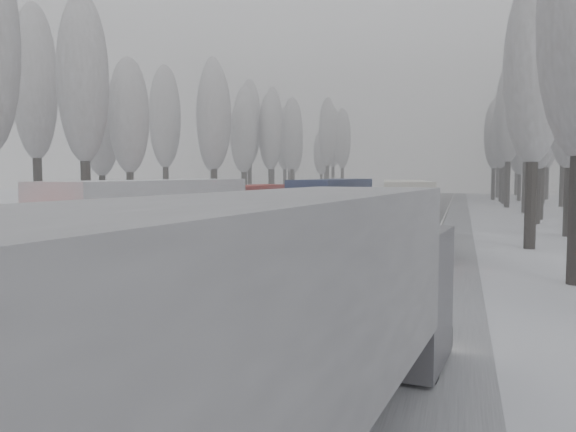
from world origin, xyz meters
The scene contains 51 objects.
carriageway_right centered at (5.25, 30.00, 0.01)m, with size 7.50×200.00×0.03m, color black.
carriageway_left centered at (-5.25, 30.00, 0.01)m, with size 7.50×200.00×0.03m, color black.
median_slush centered at (0.00, 30.00, 0.02)m, with size 3.00×200.00×0.04m, color #ABADB3.
shoulder_right centered at (10.20, 30.00, 0.02)m, with size 2.40×200.00×0.04m, color #ABADB3.
shoulder_left centered at (-10.20, 30.00, 0.02)m, with size 2.40×200.00×0.04m, color #ABADB3.
median_guardrail centered at (0.00, 29.99, 0.60)m, with size 0.12×200.00×0.76m.
tree_18 centered at (14.51, 27.03, 10.70)m, with size 3.60×3.60×16.58m.
tree_20 centered at (17.90, 35.17, 10.14)m, with size 3.60×3.60×15.71m.
tree_22 centered at (17.02, 45.60, 10.24)m, with size 3.60×3.60×15.86m.
tree_24 centered at (17.90, 51.02, 13.19)m, with size 3.60×3.60×20.49m.
tree_26 centered at (17.56, 61.27, 12.10)m, with size 3.60×3.60×18.78m.
tree_28 centered at (16.34, 71.95, 12.64)m, with size 3.60×3.60×19.62m.
tree_29 centered at (23.71, 75.95, 11.67)m, with size 3.60×3.60×18.11m.
tree_30 centered at (16.56, 81.70, 11.52)m, with size 3.60×3.60×17.86m.
tree_31 centered at (22.48, 85.70, 11.97)m, with size 3.60×3.60×18.58m.
tree_32 centered at (16.63, 89.21, 11.18)m, with size 3.60×3.60×17.33m.
tree_33 centered at (19.77, 93.21, 9.26)m, with size 3.60×3.60×14.33m.
tree_34 centered at (15.73, 96.32, 11.37)m, with size 3.60×3.60×17.63m.
tree_35 centered at (24.94, 100.32, 11.77)m, with size 3.60×3.60×18.25m.
tree_36 centered at (17.04, 106.16, 13.02)m, with size 3.60×3.60×20.23m.
tree_37 centered at (24.02, 110.16, 10.56)m, with size 3.60×3.60×16.37m.
tree_38 centered at (18.73, 116.73, 11.59)m, with size 3.60×3.60×17.97m.
tree_39 centered at (21.55, 120.73, 10.45)m, with size 3.60×3.60×16.19m.
tree_58 centered at (-15.13, 24.57, 11.10)m, with size 3.60×3.60×17.21m.
tree_59 centered at (-22.80, 28.57, 11.87)m, with size 3.60×3.60×18.41m.
tree_60 centered at (-17.75, 34.20, 9.59)m, with size 3.60×3.60×14.84m.
tree_61 centered at (-23.52, 38.20, 9.02)m, with size 3.60×3.60×13.95m.
tree_62 centered at (-13.94, 43.73, 10.36)m, with size 3.60×3.60×16.04m.
tree_63 centered at (-21.85, 47.73, 10.89)m, with size 3.60×3.60×16.88m.
tree_64 centered at (-18.26, 52.71, 9.96)m, with size 3.60×3.60×15.42m.
tree_65 centered at (-20.05, 56.71, 12.55)m, with size 3.60×3.60×19.48m.
tree_66 centered at (-18.16, 62.35, 9.84)m, with size 3.60×3.60×15.23m.
tree_67 centered at (-19.54, 66.35, 11.03)m, with size 3.60×3.60×17.09m.
tree_68 centered at (-16.58, 69.11, 10.75)m, with size 3.60×3.60×16.65m.
tree_69 centered at (-21.42, 73.11, 12.46)m, with size 3.60×3.60×19.35m.
tree_70 centered at (-16.33, 79.19, 11.03)m, with size 3.60×3.60×17.09m.
tree_71 centered at (-21.09, 83.19, 12.63)m, with size 3.60×3.60×19.61m.
tree_72 centered at (-18.93, 88.54, 9.76)m, with size 3.60×3.60×15.11m.
tree_73 centered at (-21.82, 92.54, 11.11)m, with size 3.60×3.60×17.22m.
tree_74 centered at (-15.07, 99.33, 12.67)m, with size 3.60×3.60×19.68m.
tree_75 centered at (-24.20, 103.33, 11.99)m, with size 3.60×3.60×18.60m.
tree_76 centered at (-14.05, 108.72, 11.95)m, with size 3.60×3.60×18.55m.
tree_77 centered at (-19.66, 112.72, 9.26)m, with size 3.60×3.60×14.32m.
tree_78 centered at (-17.56, 115.31, 12.59)m, with size 3.60×3.60×19.55m.
tree_79 centered at (-20.33, 119.31, 11.01)m, with size 3.60×3.60×17.07m.
truck_grey_tarp centered at (8.19, -3.09, 2.46)m, with size 4.49×16.59×4.22m.
truck_blue_box centered at (2.30, 29.23, 2.42)m, with size 3.14×16.28×4.15m.
truck_cream_box centered at (7.11, 26.52, 2.40)m, with size 4.55×16.15×4.11m.
box_truck_distant centered at (2.74, 78.88, 1.33)m, with size 2.35×7.06×2.61m.
truck_red_white centered at (-2.30, 11.53, 2.47)m, with size 2.94×16.60×4.24m.
truck_red_red centered at (-5.29, 31.21, 2.12)m, with size 2.98×14.23×3.63m.
Camera 1 is at (10.58, -9.40, 4.48)m, focal length 35.00 mm.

